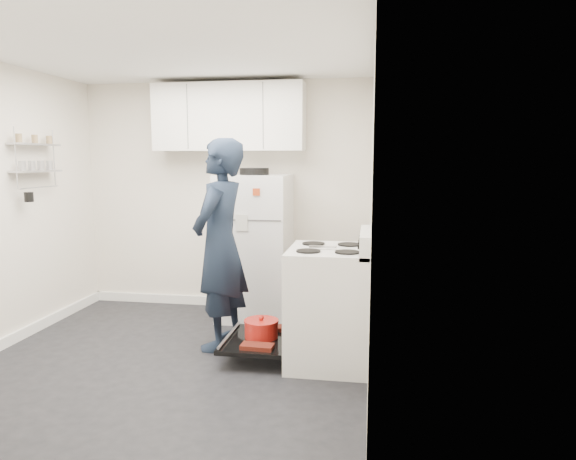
% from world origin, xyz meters
% --- Properties ---
extents(room, '(3.21, 3.21, 2.51)m').
position_xyz_m(room, '(-0.03, 0.03, 1.21)').
color(room, black).
rests_on(room, ground).
extents(electric_range, '(0.66, 0.76, 1.10)m').
position_xyz_m(electric_range, '(1.26, 0.15, 0.47)').
color(electric_range, silver).
rests_on(electric_range, ground).
extents(open_oven_door, '(0.55, 0.70, 0.23)m').
position_xyz_m(open_oven_door, '(0.69, 0.16, 0.19)').
color(open_oven_door, black).
rests_on(open_oven_door, ground).
extents(refrigerator, '(0.72, 0.74, 1.57)m').
position_xyz_m(refrigerator, '(0.41, 1.25, 0.76)').
color(refrigerator, white).
rests_on(refrigerator, ground).
extents(upper_cabinets, '(1.60, 0.33, 0.70)m').
position_xyz_m(upper_cabinets, '(0.10, 1.43, 2.10)').
color(upper_cabinets, silver).
rests_on(upper_cabinets, room).
extents(wall_shelf_rack, '(0.14, 0.60, 0.61)m').
position_xyz_m(wall_shelf_rack, '(-1.52, 0.49, 1.68)').
color(wall_shelf_rack, '#B2B2B7').
rests_on(wall_shelf_rack, room).
extents(person, '(0.54, 0.73, 1.84)m').
position_xyz_m(person, '(0.30, 0.35, 0.92)').
color(person, '#151E2F').
rests_on(person, ground).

